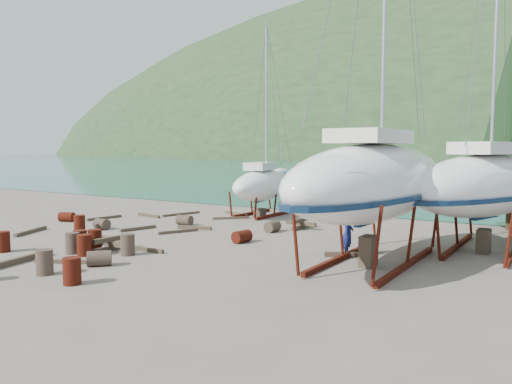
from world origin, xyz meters
The scene contains 42 objects.
ground centered at (0.00, 0.00, 0.00)m, with size 600.00×600.00×0.00m, color #655950.
far_house_left centered at (-60.00, 190.00, 2.92)m, with size 6.60×5.60×5.60m.
far_house_center centered at (-20.00, 190.00, 2.92)m, with size 6.60×5.60×5.60m.
moored_boat_left centered at (-30.00, 60.00, 0.39)m, with size 2.00×5.00×6.05m.
moored_boat_far centered at (-8.00, 110.00, 0.39)m, with size 2.00×5.00×6.05m.
large_sailboat_near centered at (7.61, 2.16, 3.16)m, with size 4.12×12.61×19.64m.
large_sailboat_far centered at (10.83, 7.05, 2.88)m, with size 6.32×11.63×17.66m.
small_sailboat_shore centered at (-3.34, 11.60, 2.06)m, with size 3.73×8.13×12.52m.
worker centered at (6.27, 2.80, 0.97)m, with size 0.71×0.46×1.94m, color navy.
drum_0 centered at (-6.40, -4.34, 0.44)m, with size 0.58×0.58×0.88m, color maroon.
drum_1 centered at (-0.87, -3.84, 0.29)m, with size 0.58×0.58×0.88m, color #2D2823.
drum_2 centered at (-11.82, 2.81, 0.29)m, with size 0.58×0.58×0.88m, color maroon.
drum_4 centered at (1.37, 11.98, 0.29)m, with size 0.58×0.58×0.88m, color maroon.
drum_5 centered at (-1.44, -1.92, 0.44)m, with size 0.58×0.58×0.88m, color #2D2823.
drum_6 centered at (0.95, 2.93, 0.29)m, with size 0.58×0.58×0.88m, color maroon.
drum_7 centered at (0.45, -6.03, 0.44)m, with size 0.58×0.58×0.88m, color maroon.
drum_8 centered at (-8.09, 0.85, 0.44)m, with size 0.58×0.58×0.88m, color maroon.
drum_9 centered at (-4.95, 5.66, 0.29)m, with size 0.58×0.58×0.88m, color #2D2823.
drum_10 centered at (-3.54, -1.85, 0.44)m, with size 0.58×0.58×0.88m, color maroon.
drum_11 centered at (0.58, 6.33, 0.29)m, with size 0.58×0.58×0.88m, color #2D2823.
drum_13 centered at (-3.89, -2.36, 0.44)m, with size 0.58×0.58×0.88m, color maroon.
drum_14 centered at (-2.85, -2.97, 0.44)m, with size 0.58×0.58×0.88m, color maroon.
drum_15 centered at (-7.73, 2.02, 0.29)m, with size 0.58×0.58×0.88m, color #2D2823.
drum_16 centered at (-3.63, -2.94, 0.44)m, with size 0.58×0.58×0.88m, color #2D2823.
drum_17 centered at (-1.43, -5.74, 0.44)m, with size 0.58×0.58×0.88m, color #2D2823.
timber_0 centered at (-4.13, 9.08, 0.07)m, with size 0.14×2.32×0.14m, color #4E412C.
timber_1 centered at (6.19, 2.64, 0.10)m, with size 0.19×1.58×0.19m, color #4E412C.
timber_2 centered at (-9.19, 7.03, 0.09)m, with size 0.19×2.10×0.19m, color #4E412C.
timber_3 centered at (-2.24, -4.25, 0.07)m, with size 0.15×2.52×0.15m, color #4E412C.
timber_4 centered at (-5.85, 2.90, 0.09)m, with size 0.17×2.16×0.17m, color #4E412C.
timber_5 centered at (-1.82, -0.97, 0.08)m, with size 0.16×2.79×0.16m, color #4E412C.
timber_6 centered at (0.91, 11.15, 0.10)m, with size 0.19×2.02×0.19m, color #4E412C.
timber_8 centered at (-3.44, 4.73, 0.09)m, with size 0.19×1.95×0.19m, color #4E412C.
timber_9 centered at (-5.04, 10.95, 0.08)m, with size 0.15×2.17×0.15m, color #4E412C.
timber_11 centered at (-3.41, 3.39, 0.08)m, with size 0.15×2.21×0.15m, color #4E412C.
timber_12 centered at (-5.09, 0.03, 0.08)m, with size 0.17×2.23×0.17m, color #4E412C.
timber_14 centered at (-9.85, -0.83, 0.09)m, with size 0.18×2.68×0.18m, color #4E412C.
timber_15 centered at (-8.04, 8.90, 0.07)m, with size 0.15×2.93×0.15m, color #4E412C.
timber_16 centered at (-3.88, -5.11, 0.11)m, with size 0.23×2.95×0.23m, color #4E412C.
timber_17 centered at (-10.79, 4.79, 0.08)m, with size 0.16×2.40×0.16m, color #4E412C.
timber_pile_fore centered at (-2.79, -1.65, 0.30)m, with size 1.80×1.80×0.60m.
timber_pile_aft centered at (1.37, 8.05, 0.30)m, with size 1.80×1.80×0.60m.
Camera 1 is at (14.03, -16.07, 4.35)m, focal length 35.00 mm.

